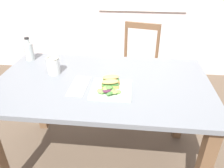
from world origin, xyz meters
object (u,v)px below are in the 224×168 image
Objects in this scene: sandwich_half_front at (110,84)px; fork_on_napkin at (80,84)px; plate_lunch at (111,89)px; mason_jar_iced_tea at (53,66)px; sandwich_half_back at (111,79)px; dining_table at (102,96)px; bottle_cold_brew at (29,52)px; chair_wooden_far at (137,66)px.

fork_on_napkin is (-0.20, 0.04, -0.03)m from sandwich_half_front.
plate_lunch is 0.46m from mason_jar_iced_tea.
mason_jar_iced_tea is (-0.41, 0.11, 0.02)m from sandwich_half_back.
sandwich_half_front is (-0.01, 0.01, 0.03)m from plate_lunch.
mason_jar_iced_tea reaches higher than fork_on_napkin.
sandwich_half_front reaches higher than plate_lunch.
dining_table is at bearing 25.59° from fork_on_napkin.
mason_jar_iced_tea is (-0.41, 0.17, 0.02)m from sandwich_half_front.
bottle_cold_brew is at bearing 150.28° from plate_lunch.
mason_jar_iced_tea is at bearing 167.80° from dining_table.
fork_on_napkin is (-0.38, -0.92, 0.30)m from chair_wooden_far.
dining_table is at bearing -105.96° from chair_wooden_far.
mason_jar_iced_tea is at bearing -126.80° from chair_wooden_far.
plate_lunch is at bearing -54.47° from dining_table.
bottle_cold_brew is 0.34m from mason_jar_iced_tea.
sandwich_half_back is at bearing -25.62° from bottle_cold_brew.
fork_on_napkin is at bearing -35.77° from bottle_cold_brew.
fork_on_napkin is 1.03× the size of bottle_cold_brew.
sandwich_half_back is 0.75m from bottle_cold_brew.
bottle_cold_brew is at bearing 150.55° from sandwich_half_front.
sandwich_half_back is at bearing 6.11° from fork_on_napkin.
plate_lunch is (-0.17, -0.97, 0.30)m from chair_wooden_far.
sandwich_half_back is (-0.18, -0.90, 0.33)m from chair_wooden_far.
sandwich_half_back is 0.43m from mason_jar_iced_tea.
bottle_cold_brew reaches higher than plate_lunch.
bottle_cold_brew is (-0.67, 0.38, 0.03)m from sandwich_half_front.
plate_lunch is at bearing -81.98° from sandwich_half_back.
plate_lunch is (0.08, -0.11, 0.13)m from dining_table.
bottle_cold_brew is (-0.85, -0.58, 0.36)m from chair_wooden_far.
mason_jar_iced_tea is (-0.21, 0.14, 0.05)m from fork_on_napkin.
mason_jar_iced_tea reaches higher than plate_lunch.
sandwich_half_front is at bearing -55.22° from dining_table.
sandwich_half_back is 0.61× the size of fork_on_napkin.
bottle_cold_brew is at bearing 141.69° from mason_jar_iced_tea.
dining_table is at bearing -24.97° from bottle_cold_brew.
chair_wooden_far reaches higher than fork_on_napkin.
fork_on_napkin is (-0.21, 0.05, 0.00)m from plate_lunch.
bottle_cold_brew reaches higher than fork_on_napkin.
fork_on_napkin is at bearing 167.38° from plate_lunch.
bottle_cold_brew reaches higher than sandwich_half_front.
plate_lunch is 1.32× the size of fork_on_napkin.
bottle_cold_brew is at bearing -145.81° from chair_wooden_far.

